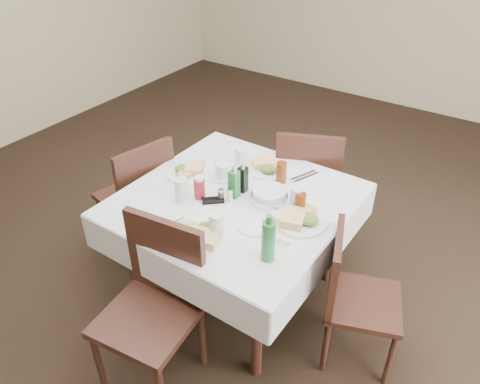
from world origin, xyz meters
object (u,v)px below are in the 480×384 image
Objects in this scene: chair_south at (157,296)px; water_s at (216,225)px; oil_cruet_dark at (243,178)px; green_bottle at (268,240)px; coffee_mug at (223,172)px; oil_cruet_green at (234,183)px; bread_basket at (269,195)px; dining_table at (236,210)px; ketchup_bottle at (199,188)px; water_e at (296,199)px; chair_north at (307,179)px; chair_east at (350,291)px; water_w at (181,190)px; water_n at (240,158)px; chair_west at (140,193)px.

chair_south is 0.47m from water_s.
green_bottle is at bearing -44.65° from oil_cruet_dark.
chair_south is 6.84× the size of coffee_mug.
oil_cruet_green reaches higher than chair_south.
dining_table is at bearing -152.29° from bread_basket.
oil_cruet_dark is 1.44× the size of ketchup_bottle.
water_e is 0.67× the size of oil_cruet_dark.
chair_north is 1.12× the size of chair_east.
chair_north is 6.61× the size of water_w.
dining_table is 4.84× the size of green_bottle.
chair_east is 3.19× the size of green_bottle.
water_s is at bearing -71.44° from dining_table.
chair_east is 1.07m from water_n.
bread_basket is (-0.17, -0.01, -0.03)m from water_e.
chair_west is 1.00m from bread_basket.
chair_north is at bearing 41.43° from chair_west.
oil_cruet_green is at bearing 40.42° from water_w.
water_n is 0.51m from water_w.
chair_east is at bearing 8.43° from water_w.
green_bottle is (0.44, -0.35, 0.02)m from oil_cruet_green.
bread_basket is 0.83× the size of green_bottle.
water_e is at bearing 22.45° from ketchup_bottle.
chair_east is 0.88m from oil_cruet_green.
water_s is 0.38m from oil_cruet_green.
water_s is 0.50m from water_e.
green_bottle is at bearing -37.70° from coffee_mug.
water_e is at bearing 2.59° from oil_cruet_dark.
water_s is 0.55× the size of green_bottle.
green_bottle reaches higher than coffee_mug.
chair_west is (-1.55, 0.01, 0.05)m from chair_east.
chair_south is 7.25× the size of water_n.
chair_east is (0.79, 0.66, -0.07)m from chair_south.
ketchup_bottle is (-0.52, -0.21, -0.00)m from water_e.
bread_basket is at bearing -32.43° from water_n.
oil_cruet_green reaches higher than water_n.
ketchup_bottle is at bearing -148.19° from dining_table.
green_bottle is (0.32, -1.09, 0.34)m from chair_north.
chair_south is 6.94× the size of water_e.
oil_cruet_green is at bearing -157.06° from bread_basket.
chair_south is 1.06m from water_n.
oil_cruet_dark reaches higher than ketchup_bottle.
oil_cruet_green reaches higher than water_e.
water_s is (0.89, -0.31, 0.31)m from chair_west.
ketchup_bottle is at bearing -150.17° from bread_basket.
bread_basket is (0.19, 0.79, 0.25)m from chair_south.
water_w is at bearing -139.58° from oil_cruet_green.
water_e is 0.17m from bread_basket.
chair_south is at bearing -110.56° from water_s.
chair_south is 1.15× the size of chair_east.
oil_cruet_dark reaches higher than water_s.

